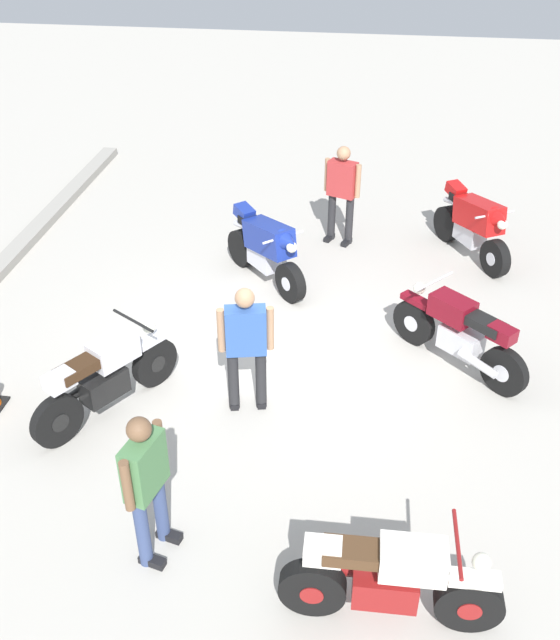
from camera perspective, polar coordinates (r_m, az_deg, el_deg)
The scene contains 9 objects.
ground_plane at distance 9.73m, azimuth -1.00°, elevation -2.85°, with size 40.00×40.00×0.00m, color #B7B2A8.
motorcycle_silver_cruiser at distance 8.76m, azimuth -13.61°, elevation -4.39°, with size 1.83×1.23×1.09m.
motorcycle_blue_sportbike at distance 11.11m, azimuth -1.12°, elevation 5.73°, with size 1.58×1.44×1.14m.
motorcycle_maroon_cruiser at distance 9.53m, azimuth 13.95°, elevation -1.03°, with size 1.48×1.64×1.09m.
motorcycle_cream_vintage at distance 6.64m, azimuth 8.68°, elevation -19.69°, with size 0.70×1.95×1.07m.
motorcycle_red_sportbike at distance 12.25m, azimuth 15.03°, elevation 7.32°, with size 1.80×1.12×1.14m.
person_in_green_shirt at distance 6.80m, azimuth -10.50°, elevation -12.28°, with size 0.65×0.40×1.67m.
person_in_blue_shirt at distance 8.33m, azimuth -2.69°, elevation -1.81°, with size 0.39×0.65×1.68m.
person_in_red_shirt at distance 12.25m, azimuth 4.90°, elevation 10.29°, with size 0.45×0.64×1.69m.
Camera 1 is at (-7.74, -1.25, 5.76)m, focal length 40.57 mm.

